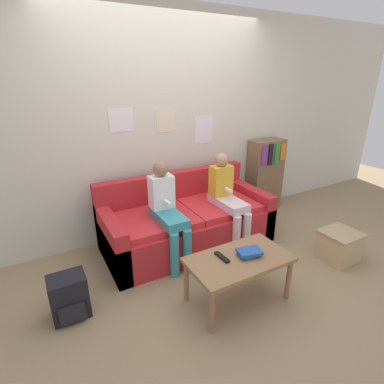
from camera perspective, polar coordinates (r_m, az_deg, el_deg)
ground_plane at (r=3.22m, az=3.65°, el=-13.98°), size 10.00×10.00×0.00m
wall_back at (r=3.61m, az=-5.22°, el=12.40°), size 8.00×0.06×2.60m
couch at (r=3.48m, az=-1.09°, el=-5.77°), size 1.89×0.86×0.79m
coffee_table at (r=2.63m, az=8.91°, el=-13.26°), size 0.87×0.49×0.43m
person_left at (r=3.05m, az=-4.69°, el=-3.36°), size 0.24×0.58×1.06m
person_right at (r=3.39m, az=6.78°, el=-0.89°), size 0.24×0.58×1.05m
tv_remote at (r=2.58m, az=5.72°, el=-12.23°), size 0.05×0.17×0.02m
book_stack at (r=2.63m, az=10.79°, el=-11.28°), size 0.22×0.17×0.05m
bookshelf at (r=4.45m, az=13.71°, el=3.23°), size 0.49×0.27×1.02m
storage_box at (r=3.60m, az=26.18°, el=-9.13°), size 0.37×0.36×0.32m
backpack at (r=2.75m, az=-22.35°, el=-18.05°), size 0.29×0.25×0.37m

